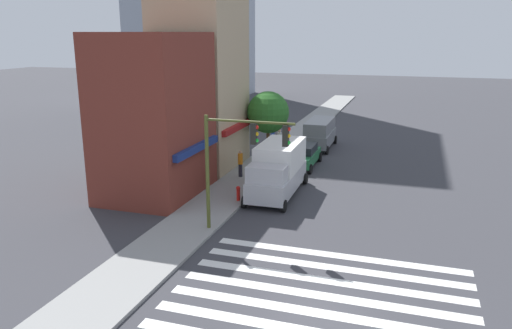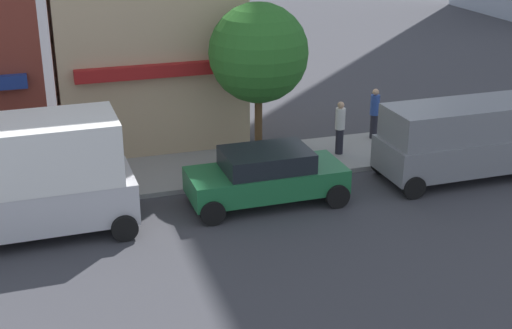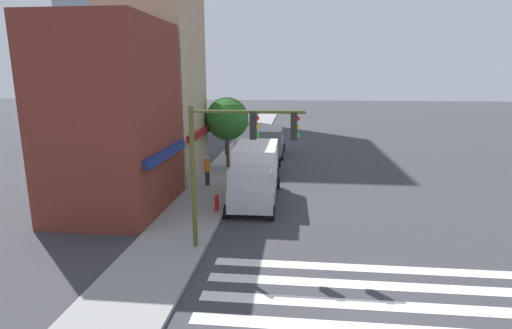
{
  "view_description": "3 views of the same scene",
  "coord_description": "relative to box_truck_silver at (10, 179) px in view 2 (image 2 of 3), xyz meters",
  "views": [
    {
      "loc": [
        -15.09,
        -2.68,
        9.29
      ],
      "look_at": [
        5.66,
        4.0,
        3.5
      ],
      "focal_mm": 35.0,
      "sensor_mm": 36.0,
      "label": 1
    },
    {
      "loc": [
        12.91,
        -12.76,
        8.43
      ],
      "look_at": [
        18.45,
        4.7,
        1.2
      ],
      "focal_mm": 50.0,
      "sensor_mm": 36.0,
      "label": 2
    },
    {
      "loc": [
        -8.68,
        2.51,
        6.76
      ],
      "look_at": [
        5.66,
        4.0,
        3.5
      ],
      "focal_mm": 28.0,
      "sensor_mm": 36.0,
      "label": 3
    }
  ],
  "objects": [
    {
      "name": "box_truck_silver",
      "position": [
        0.0,
        0.0,
        0.0
      ],
      "size": [
        6.24,
        2.42,
        3.04
      ],
      "rotation": [
        0.0,
        0.0,
        0.02
      ],
      "color": "#B7B7BC",
      "rests_on": "ground_plane"
    },
    {
      "name": "sedan_green",
      "position": [
        6.73,
        0.0,
        -0.75
      ],
      "size": [
        4.41,
        2.02,
        1.59
      ],
      "rotation": [
        0.0,
        0.0,
        0.01
      ],
      "color": "#1E6638",
      "rests_on": "ground_plane"
    },
    {
      "name": "van_grey",
      "position": [
        12.95,
        -0.0,
        -0.3
      ],
      "size": [
        5.02,
        2.22,
        2.34
      ],
      "rotation": [
        0.0,
        0.0,
        0.01
      ],
      "color": "slate",
      "rests_on": "ground_plane"
    },
    {
      "name": "pedestrian_blue_shirt",
      "position": [
        11.9,
        3.72,
        -0.51
      ],
      "size": [
        0.32,
        0.32,
        1.77
      ],
      "rotation": [
        0.0,
        0.0,
        1.78
      ],
      "color": "#23232D",
      "rests_on": "sidewalk_left"
    },
    {
      "name": "pedestrian_orange_vest",
      "position": [
        2.43,
        3.2,
        -0.51
      ],
      "size": [
        0.32,
        0.32,
        1.77
      ],
      "rotation": [
        0.0,
        0.0,
        0.43
      ],
      "color": "#23232D",
      "rests_on": "sidewalk_left"
    },
    {
      "name": "pedestrian_white_shirt",
      "position": [
        10.14,
        2.67,
        -0.51
      ],
      "size": [
        0.32,
        0.32,
        1.77
      ],
      "rotation": [
        0.0,
        0.0,
        6.05
      ],
      "color": "#23232D",
      "rests_on": "sidewalk_left"
    },
    {
      "name": "street_tree",
      "position": [
        7.4,
        2.8,
        2.07
      ],
      "size": [
        3.05,
        3.05,
        5.04
      ],
      "color": "brown",
      "rests_on": "sidewalk_left"
    }
  ]
}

